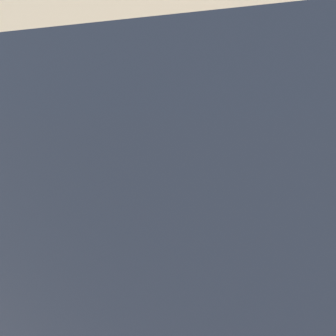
{
  "coord_description": "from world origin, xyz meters",
  "views": [
    {
      "loc": [
        1.04,
        -1.53,
        1.65
      ],
      "look_at": [
        -0.19,
        1.22,
        1.01
      ],
      "focal_mm": 35.0,
      "sensor_mm": 36.0,
      "label": 1
    }
  ],
  "objects": [
    {
      "name": "sidewalk",
      "position": [
        0.0,
        2.2,
        0.07
      ],
      "size": [
        24.0,
        2.8,
        0.13
      ],
      "color": "#ADAAA3",
      "rests_on": "ground_plane"
    },
    {
      "name": "parking_meter",
      "position": [
        -0.19,
        1.22,
        1.21
      ],
      "size": [
        0.19,
        0.14,
        1.49
      ],
      "color": "slate",
      "rests_on": "sidewalk"
    },
    {
      "name": "building_facade",
      "position": [
        0.0,
        5.42,
        2.85
      ],
      "size": [
        24.0,
        0.3,
        5.7
      ],
      "color": "tan",
      "rests_on": "ground_plane"
    }
  ]
}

